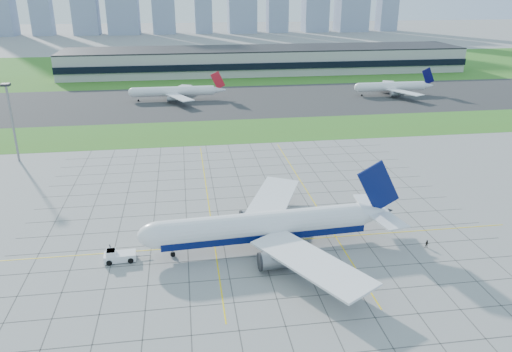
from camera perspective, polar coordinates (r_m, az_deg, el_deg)
The scene contains 13 objects.
ground at distance 115.52m, azimuth 0.17°, elevation -7.12°, with size 1400.00×1400.00×0.00m, color gray.
grass_median at distance 198.90m, azimuth -3.73°, elevation 5.10°, with size 700.00×35.00×0.04m, color #3C6E1F.
asphalt_taxiway at distance 252.11m, azimuth -4.83°, elevation 8.50°, with size 700.00×75.00×0.04m, color #383838.
grass_far at distance 360.15m, azimuth -6.06°, elevation 12.24°, with size 700.00×145.00×0.04m, color #3C6E1F.
apron_markings at distance 125.35m, azimuth -0.39°, elevation -4.73°, with size 120.00×130.00×0.03m.
terminal at distance 338.37m, azimuth 1.06°, elevation 13.13°, with size 260.00×43.00×15.80m.
light_mast at distance 178.63m, azimuth -26.23°, elevation 6.49°, with size 2.50×2.50×25.60m.
airliner at distance 109.67m, azimuth 1.09°, elevation -5.77°, with size 58.78×59.42×18.49m.
pushback_tug at distance 110.05m, azimuth -15.46°, elevation -8.79°, with size 9.65×3.71×2.66m.
crew_near at distance 114.64m, azimuth -16.33°, elevation -7.85°, with size 0.56×0.37×1.55m, color black.
crew_far at distance 117.40m, azimuth 18.97°, elevation -7.37°, with size 0.91×0.71×1.88m, color black.
distant_jet_1 at distance 256.45m, azimuth -9.24°, elevation 9.53°, with size 45.89×42.66×14.08m.
distant_jet_2 at distance 274.84m, azimuth 15.32°, elevation 9.83°, with size 41.30×42.66×14.08m.
Camera 1 is at (-15.33, -100.67, 54.55)m, focal length 35.00 mm.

